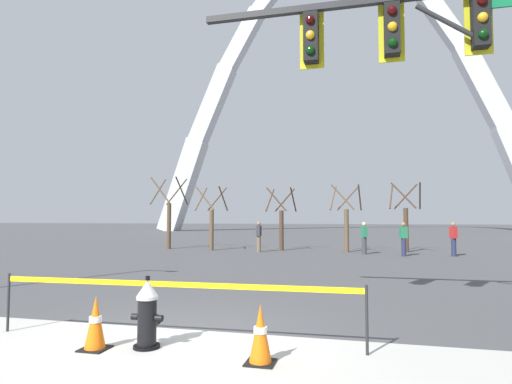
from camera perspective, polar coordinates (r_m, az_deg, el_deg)
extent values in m
plane|color=#474749|center=(7.07, -9.90, -18.13)|extent=(240.00, 240.00, 0.00)
cylinder|color=black|center=(6.41, -14.41, -19.40)|extent=(0.36, 0.36, 0.05)
cylinder|color=black|center=(6.32, -14.36, -16.48)|extent=(0.26, 0.26, 0.62)
cylinder|color=#B7B7BC|center=(6.26, -14.32, -13.54)|extent=(0.30, 0.30, 0.04)
cone|color=#B7B7BC|center=(6.24, -14.30, -12.36)|extent=(0.30, 0.30, 0.22)
cylinder|color=black|center=(6.22, -14.28, -11.09)|extent=(0.06, 0.06, 0.06)
cylinder|color=black|center=(6.40, -15.83, -15.74)|extent=(0.10, 0.09, 0.09)
cylinder|color=black|center=(6.23, -12.84, -16.12)|extent=(0.10, 0.09, 0.09)
cylinder|color=black|center=(6.50, -13.50, -16.40)|extent=(0.13, 0.14, 0.13)
cylinder|color=black|center=(6.57, -13.16, -16.27)|extent=(0.15, 0.03, 0.15)
cylinder|color=#232326|center=(7.99, -30.18, -12.66)|extent=(0.04, 0.04, 0.91)
cylinder|color=#232326|center=(6.00, 14.59, -16.26)|extent=(0.04, 0.04, 0.91)
cube|color=yellow|center=(6.44, -11.29, -12.01)|extent=(5.49, 0.16, 0.08)
cube|color=black|center=(5.64, 0.60, -21.88)|extent=(0.36, 0.36, 0.03)
cone|color=orange|center=(5.53, 0.59, -18.29)|extent=(0.28, 0.28, 0.70)
cylinder|color=white|center=(5.52, 0.59, -17.94)|extent=(0.17, 0.17, 0.08)
cube|color=black|center=(6.55, -20.73, -19.03)|extent=(0.36, 0.36, 0.03)
cone|color=orange|center=(6.46, -20.66, -15.91)|extent=(0.28, 0.28, 0.70)
cylinder|color=white|center=(6.45, -20.65, -15.61)|extent=(0.17, 0.17, 0.08)
cube|color=#232326|center=(8.46, 15.42, 23.38)|extent=(6.20, 0.12, 0.12)
cylinder|color=#232326|center=(8.36, 24.55, 19.76)|extent=(1.11, 0.08, 0.81)
cube|color=black|center=(8.46, 27.80, 19.58)|extent=(0.26, 0.24, 0.90)
cube|color=gold|center=(8.58, 27.57, 19.22)|extent=(0.44, 0.03, 1.04)
sphere|color=#360606|center=(8.45, 27.97, 21.66)|extent=(0.16, 0.16, 0.16)
sphere|color=orange|center=(8.34, 28.03, 19.92)|extent=(0.16, 0.16, 0.16)
sphere|color=black|center=(8.23, 28.09, 18.12)|extent=(0.16, 0.16, 0.16)
cube|color=black|center=(8.24, 17.71, 19.95)|extent=(0.26, 0.24, 0.90)
cube|color=gold|center=(8.37, 17.64, 19.57)|extent=(0.44, 0.03, 1.04)
sphere|color=#360606|center=(8.24, 17.73, 22.10)|extent=(0.16, 0.16, 0.16)
sphere|color=orange|center=(8.13, 17.77, 20.31)|extent=(0.16, 0.16, 0.16)
sphere|color=black|center=(8.02, 17.81, 18.48)|extent=(0.16, 0.16, 0.16)
cube|color=black|center=(8.27, 7.37, 19.74)|extent=(0.26, 0.24, 0.90)
cube|color=gold|center=(8.40, 7.48, 19.37)|extent=(0.44, 0.03, 1.04)
sphere|color=#360606|center=(8.27, 7.24, 21.88)|extent=(0.16, 0.16, 0.16)
sphere|color=orange|center=(8.15, 7.26, 20.10)|extent=(0.16, 0.16, 0.16)
sphere|color=black|center=(8.04, 7.27, 18.27)|extent=(0.16, 0.16, 0.16)
cube|color=silver|center=(59.84, -9.74, 0.77)|extent=(6.62, 2.48, 13.25)
cube|color=silver|center=(60.14, -5.85, 11.47)|extent=(6.32, 2.22, 10.85)
cube|color=silver|center=(61.72, -1.86, 19.55)|extent=(5.99, 1.96, 8.47)
cube|color=silver|center=(60.58, 23.67, 20.30)|extent=(5.99, 1.96, 8.47)
cube|color=silver|center=(58.57, 28.07, 12.28)|extent=(6.32, 2.22, 10.85)
cylinder|color=brown|center=(25.43, -11.55, -4.48)|extent=(0.24, 0.24, 2.64)
cylinder|color=brown|center=(25.98, -12.95, 0.06)|extent=(0.36, 1.42, 1.58)
cylinder|color=brown|center=(25.06, -9.89, 0.15)|extent=(0.22, 1.43, 1.58)
cylinder|color=brown|center=(26.18, -10.57, 0.00)|extent=(1.43, 0.22, 1.58)
cylinder|color=brown|center=(24.84, -12.66, 0.21)|extent=(1.42, 0.39, 1.58)
cylinder|color=brown|center=(23.93, -5.96, -5.06)|extent=(0.24, 0.24, 2.25)
cylinder|color=brown|center=(24.32, -7.35, -0.92)|extent=(0.32, 1.22, 1.36)
cylinder|color=brown|center=(23.65, -4.40, -0.87)|extent=(0.20, 1.23, 1.36)
cylinder|color=brown|center=(24.58, -5.23, -0.96)|extent=(1.23, 0.20, 1.36)
cylinder|color=brown|center=(23.36, -6.86, -0.82)|extent=(1.22, 0.35, 1.36)
cylinder|color=#473323|center=(23.76, 3.42, -5.14)|extent=(0.24, 0.24, 2.21)
cylinder|color=#473323|center=(24.04, 1.89, -1.06)|extent=(0.32, 1.20, 1.33)
cylinder|color=#473323|center=(23.59, 5.01, -1.01)|extent=(0.20, 1.21, 1.33)
cylinder|color=#473323|center=(24.43, 3.86, -1.10)|extent=(1.21, 0.20, 1.33)
cylinder|color=#473323|center=(23.15, 2.74, -0.97)|extent=(1.20, 0.34, 1.33)
cylinder|color=brown|center=(22.99, 12.01, -5.07)|extent=(0.24, 0.24, 2.25)
cylinder|color=brown|center=(23.17, 10.27, -0.77)|extent=(0.32, 1.22, 1.36)
cylinder|color=brown|center=(22.92, 13.69, -0.70)|extent=(0.20, 1.23, 1.36)
cylinder|color=brown|center=(23.69, 12.18, -0.81)|extent=(1.23, 0.20, 1.36)
cylinder|color=brown|center=(22.32, 11.50, -0.66)|extent=(1.22, 0.35, 1.36)
cylinder|color=#473323|center=(23.86, 19.42, -4.81)|extent=(0.24, 0.24, 2.32)
cylinder|color=#473323|center=(23.97, 17.62, -0.56)|extent=(0.33, 1.26, 1.39)
cylinder|color=#473323|center=(23.89, 21.06, -0.48)|extent=(0.21, 1.27, 1.39)
cylinder|color=#473323|center=(24.60, 19.34, -0.60)|extent=(1.27, 0.21, 1.39)
cylinder|color=#473323|center=(23.17, 19.11, -0.43)|extent=(1.25, 0.35, 1.39)
cylinder|color=#232847|center=(22.12, 24.92, -6.72)|extent=(0.22, 0.22, 0.84)
cube|color=#B22323|center=(22.09, 24.87, -4.93)|extent=(0.32, 0.39, 0.54)
sphere|color=#936B4C|center=(22.08, 24.85, -3.95)|extent=(0.20, 0.20, 0.20)
cylinder|color=brown|center=(22.65, 0.38, -6.96)|extent=(0.22, 0.22, 0.84)
cube|color=#333338|center=(22.62, 0.38, -5.21)|extent=(0.23, 0.35, 0.54)
sphere|color=#936B4C|center=(22.61, 0.38, -4.25)|extent=(0.20, 0.20, 0.20)
cylinder|color=#232847|center=(21.30, 19.15, -6.99)|extent=(0.22, 0.22, 0.84)
cube|color=#23754C|center=(21.27, 19.11, -5.13)|extent=(0.38, 0.29, 0.54)
sphere|color=#936B4C|center=(21.26, 19.09, -4.11)|extent=(0.20, 0.20, 0.20)
cylinder|color=#38383D|center=(21.91, 14.28, -6.97)|extent=(0.22, 0.22, 0.84)
cube|color=#23754C|center=(21.88, 14.25, -5.16)|extent=(0.32, 0.39, 0.54)
sphere|color=beige|center=(21.87, 14.23, -4.17)|extent=(0.20, 0.20, 0.20)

